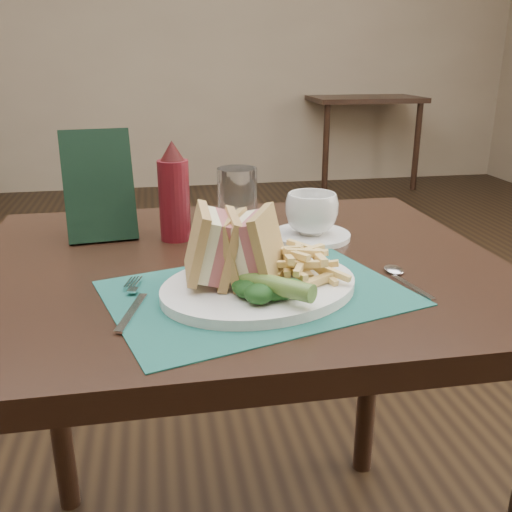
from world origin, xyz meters
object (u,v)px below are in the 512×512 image
Objects in this scene: table_main at (239,442)px; drinking_glass at (237,202)px; saucer at (311,236)px; check_presenter at (99,186)px; sandwich_half_a at (197,246)px; ketchup_bottle at (174,191)px; plate at (260,287)px; table_bg_right at (359,140)px; placemat at (257,293)px; coffee_cup at (311,213)px; sandwich_half_b at (240,245)px.

drinking_glass reaches higher than table_main.
check_presenter reaches higher than saucer.
table_main is 8.16× the size of sandwich_half_a.
ketchup_bottle is (-0.10, 0.13, 0.47)m from table_main.
plate is at bearing -85.09° from table_main.
drinking_glass is at bearing -113.53° from table_bg_right.
coffee_cup reaches higher than placemat.
sandwich_half_a reaches higher than coffee_cup.
coffee_cup is at bearing 58.56° from placemat.
check_presenter is at bearing 144.27° from table_main.
drinking_glass is 0.12m from ketchup_bottle.
placemat is (0.01, -0.15, 0.38)m from table_main.
check_presenter reaches higher than ketchup_bottle.
check_presenter is at bearing 119.33° from sandwich_half_a.
table_bg_right is at bearing 56.12° from check_presenter.
drinking_glass reaches higher than sandwich_half_a.
sandwich_half_b reaches higher than coffee_cup.
ketchup_bottle is at bearing 109.96° from placemat.
table_main is 6.92× the size of drinking_glass.
table_main is 4.32× the size of check_presenter.
table_bg_right is 4.14m from check_presenter.
check_presenter reaches higher than table_bg_right.
check_presenter is at bearing 166.36° from ketchup_bottle.
sandwich_half_a is 0.33m from saucer.
coffee_cup is at bearing 45.29° from sandwich_half_a.
plate is at bearing 28.29° from placemat.
coffee_cup reaches higher than plate.
placemat is 0.11m from sandwich_half_a.
check_presenter is at bearing 106.29° from plate.
coffee_cup is at bearing 30.77° from table_main.
coffee_cup is at bearing -17.64° from check_presenter.
saucer is at bearing 58.56° from placemat.
saucer reaches higher than placemat.
saucer is 0.41m from check_presenter.
coffee_cup is at bearing -9.07° from ketchup_bottle.
placemat is 0.29m from coffee_cup.
ketchup_bottle is at bearing -20.59° from check_presenter.
placemat is at bearing -93.12° from drinking_glass.
saucer is 0.27m from ketchup_bottle.
saucer is at bearing -17.64° from check_presenter.
coffee_cup is 0.47× the size of check_presenter.
saucer is at bearing 30.77° from table_main.
plate is at bearing -0.59° from sandwich_half_b.
coffee_cup is at bearing 0.00° from saucer.
table_bg_right is 4.32m from sandwich_half_b.
sandwich_half_b is 1.09× the size of coffee_cup.
table_main is at bearing 109.07° from sandwich_half_b.
coffee_cup is 0.76× the size of drinking_glass.
ketchup_bottle reaches higher than saucer.
table_bg_right is 4.84× the size of ketchup_bottle.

